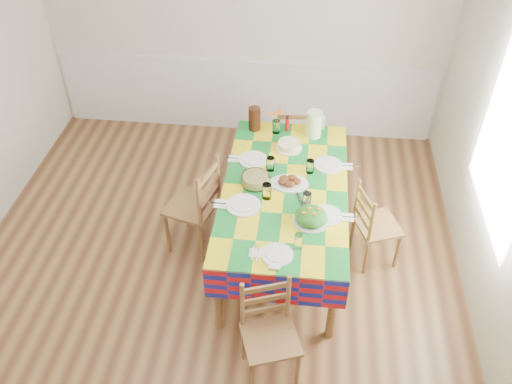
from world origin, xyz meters
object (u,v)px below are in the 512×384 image
Objects in this scene: chair_far at (292,138)px; chair_left at (196,206)px; dining_table at (285,195)px; chair_right at (374,226)px; meat_platter at (289,182)px; tea_pitcher at (255,119)px; green_pitcher at (314,124)px; chair_near at (269,334)px.

chair_left is (-0.80, -1.28, 0.07)m from chair_far.
dining_table is 0.85m from chair_right.
chair_left is (-0.80, -0.01, -0.20)m from dining_table.
chair_right is (0.81, -0.01, -0.27)m from dining_table.
meat_platter is at bearing 86.87° from chair_far.
meat_platter is 1.28m from chair_far.
meat_platter is at bearing 55.40° from dining_table.
tea_pitcher is at bearing 112.82° from dining_table.
green_pitcher is 0.58m from tea_pitcher.
chair_near is (-0.01, -1.27, -0.25)m from dining_table.
green_pitcher is 0.31× the size of chair_right.
meat_platter is 0.92m from tea_pitcher.
tea_pitcher is 0.28× the size of chair_far.
meat_platter is 0.38× the size of chair_near.
chair_far reaches higher than dining_table.
chair_far is at bearing 91.28° from meat_platter.
chair_left is at bearing -176.11° from meat_platter.
tea_pitcher is (-0.36, 0.87, 0.20)m from dining_table.
chair_left is at bearing -140.66° from green_pitcher.
chair_near is 1.06× the size of chair_far.
chair_near is 1.50m from chair_right.
chair_near is at bearing -91.92° from meat_platter.
green_pitcher is at bearing 14.35° from chair_right.
tea_pitcher is 0.27× the size of chair_near.
chair_near is 1.05× the size of chair_right.
meat_platter is at bearing -103.45° from green_pitcher.
green_pitcher is 0.31× the size of chair_far.
chair_near is at bearing -80.65° from tea_pitcher.
chair_far is at bearing 11.13° from chair_right.
meat_platter is at bearing 109.57° from chair_left.
dining_table is at bearing 68.04° from chair_right.
chair_far is 1.51m from chair_left.
chair_far is (-0.21, 0.45, -0.49)m from green_pitcher.
tea_pitcher is 1.54m from chair_right.
meat_platter is at bearing -64.35° from tea_pitcher.
dining_table is 2.02× the size of chair_left.
green_pitcher is 1.38m from chair_left.
chair_left reaches higher than dining_table.
chair_near is (0.35, -2.13, -0.46)m from tea_pitcher.
chair_near is (-0.04, -1.31, -0.37)m from meat_platter.
dining_table is at bearing -67.18° from tea_pitcher.
chair_right is at bearing -4.28° from meat_platter.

